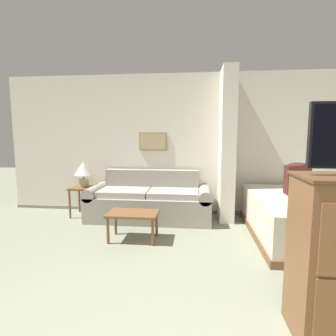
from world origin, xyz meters
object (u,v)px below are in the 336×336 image
at_px(table_lamp, 83,170).
at_px(backpack, 297,178).
at_px(coffee_table, 133,216).
at_px(bed, 303,217).
at_px(couch, 150,201).

xyz_separation_m(table_lamp, backpack, (3.54, -0.49, 0.00)).
relative_size(coffee_table, bed, 0.35).
height_order(coffee_table, table_lamp, table_lamp).
bearing_deg(backpack, table_lamp, 172.08).
relative_size(couch, backpack, 4.47).
height_order(coffee_table, bed, bed).
relative_size(coffee_table, table_lamp, 1.53).
distance_m(couch, bed, 2.44).
bearing_deg(table_lamp, bed, -10.53).
distance_m(couch, coffee_table, 0.98).
bearing_deg(bed, table_lamp, 169.47).
relative_size(coffee_table, backpack, 1.45).
distance_m(table_lamp, backpack, 3.57).
bearing_deg(coffee_table, couch, 86.28).
bearing_deg(bed, backpack, 104.06).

